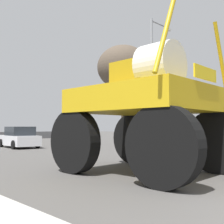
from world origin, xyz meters
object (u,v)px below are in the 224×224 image
(streetlight_near_right, at_px, (153,76))
(sedan_ahead, at_px, (19,138))
(traffic_signal_near_right, at_px, (123,106))
(bare_tree_right, at_px, (123,68))
(oversize_sprayer, at_px, (146,109))

(streetlight_near_right, bearing_deg, sedan_ahead, 123.70)
(traffic_signal_near_right, bearing_deg, sedan_ahead, 92.53)
(bare_tree_right, bearing_deg, streetlight_near_right, -112.46)
(oversize_sprayer, xyz_separation_m, streetlight_near_right, (7.75, 5.42, 2.79))
(traffic_signal_near_right, bearing_deg, bare_tree_right, 42.62)
(oversize_sprayer, bearing_deg, bare_tree_right, -45.61)
(oversize_sprayer, relative_size, bare_tree_right, 0.67)
(streetlight_near_right, bearing_deg, oversize_sprayer, -145.05)
(streetlight_near_right, xyz_separation_m, bare_tree_right, (1.82, 4.41, 1.51))
(sedan_ahead, height_order, streetlight_near_right, streetlight_near_right)
(oversize_sprayer, distance_m, bare_tree_right, 14.38)
(oversize_sprayer, relative_size, sedan_ahead, 1.29)
(oversize_sprayer, xyz_separation_m, bare_tree_right, (9.57, 9.83, 4.30))
(traffic_signal_near_right, height_order, streetlight_near_right, streetlight_near_right)
(sedan_ahead, relative_size, bare_tree_right, 0.52)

